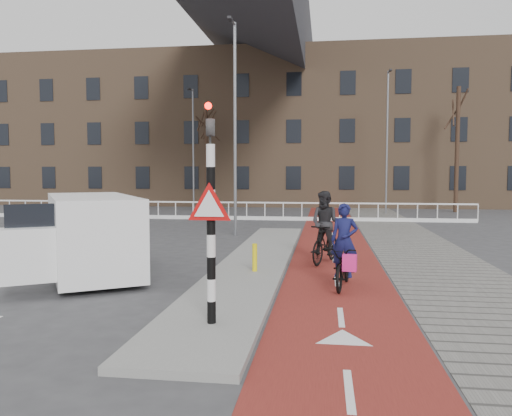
# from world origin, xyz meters

# --- Properties ---
(ground) EXTENTS (120.00, 120.00, 0.00)m
(ground) POSITION_xyz_m (0.00, 0.00, 0.00)
(ground) COLOR #38383A
(ground) RESTS_ON ground
(bike_lane) EXTENTS (2.50, 60.00, 0.01)m
(bike_lane) POSITION_xyz_m (1.50, 10.00, 0.01)
(bike_lane) COLOR maroon
(bike_lane) RESTS_ON ground
(sidewalk) EXTENTS (3.00, 60.00, 0.01)m
(sidewalk) POSITION_xyz_m (4.30, 10.00, 0.01)
(sidewalk) COLOR slate
(sidewalk) RESTS_ON ground
(curb_island) EXTENTS (1.80, 16.00, 0.12)m
(curb_island) POSITION_xyz_m (-0.70, 4.00, 0.06)
(curb_island) COLOR gray
(curb_island) RESTS_ON ground
(traffic_signal) EXTENTS (0.80, 0.80, 3.68)m
(traffic_signal) POSITION_xyz_m (-0.60, -2.02, 1.99)
(traffic_signal) COLOR black
(traffic_signal) RESTS_ON curb_island
(bollard) EXTENTS (0.12, 0.12, 0.69)m
(bollard) POSITION_xyz_m (-0.50, 2.33, 0.46)
(bollard) COLOR yellow
(bollard) RESTS_ON curb_island
(cyclist_near) EXTENTS (0.92, 1.86, 1.87)m
(cyclist_near) POSITION_xyz_m (1.64, 1.31, 0.64)
(cyclist_near) COLOR black
(cyclist_near) RESTS_ON bike_lane
(cyclist_far) EXTENTS (1.18, 1.97, 2.03)m
(cyclist_far) POSITION_xyz_m (1.23, 4.29, 0.85)
(cyclist_far) COLOR black
(cyclist_far) RESTS_ON bike_lane
(van) EXTENTS (4.02, 4.89, 1.98)m
(van) POSITION_xyz_m (-4.51, 1.87, 1.04)
(van) COLOR white
(van) RESTS_ON ground
(railing) EXTENTS (28.00, 0.10, 0.99)m
(railing) POSITION_xyz_m (-5.00, 17.00, 0.31)
(railing) COLOR silver
(railing) RESTS_ON ground
(townhouse_row) EXTENTS (46.00, 10.00, 15.90)m
(townhouse_row) POSITION_xyz_m (-3.00, 32.00, 7.81)
(townhouse_row) COLOR #7F6047
(townhouse_row) RESTS_ON ground
(tree_mid) EXTENTS (0.23, 0.23, 7.05)m
(tree_mid) POSITION_xyz_m (-7.26, 25.42, 3.52)
(tree_mid) COLOR black
(tree_mid) RESTS_ON ground
(tree_right) EXTENTS (0.27, 0.27, 8.12)m
(tree_right) POSITION_xyz_m (9.71, 24.27, 4.06)
(tree_right) COLOR black
(tree_right) RESTS_ON ground
(streetlight_near) EXTENTS (0.12, 0.12, 8.53)m
(streetlight_near) POSITION_xyz_m (-2.41, 10.23, 4.27)
(streetlight_near) COLOR slate
(streetlight_near) RESTS_ON ground
(streetlight_left) EXTENTS (0.12, 0.12, 8.29)m
(streetlight_left) POSITION_xyz_m (-7.82, 23.98, 4.15)
(streetlight_left) COLOR slate
(streetlight_left) RESTS_ON ground
(streetlight_right) EXTENTS (0.12, 0.12, 8.91)m
(streetlight_right) POSITION_xyz_m (5.07, 22.69, 4.45)
(streetlight_right) COLOR slate
(streetlight_right) RESTS_ON ground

